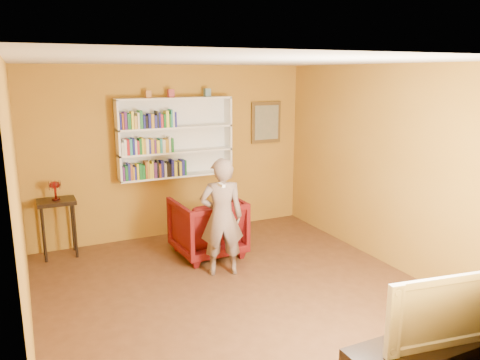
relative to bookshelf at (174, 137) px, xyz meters
name	(u,v)px	position (x,y,z in m)	size (l,w,h in m)	color
room_shell	(241,214)	(0.00, -2.41, -0.58)	(5.30, 5.80, 2.88)	#4B2C18
bookshelf	(174,137)	(0.00, 0.00, 0.00)	(1.80, 0.29, 1.23)	white
books_row_lower	(155,170)	(-0.36, -0.11, -0.46)	(0.98, 0.19, 0.27)	#522571
books_row_middle	(146,146)	(-0.48, -0.11, -0.09)	(0.79, 0.19, 0.25)	silver
books_row_upper	(148,120)	(-0.43, -0.10, 0.29)	(0.85, 0.19, 0.27)	navy
ornament_left	(148,94)	(-0.40, -0.06, 0.68)	(0.08, 0.08, 0.11)	#B06D32
ornament_centre	(171,93)	(-0.05, -0.06, 0.68)	(0.09, 0.09, 0.12)	maroon
ornament_right	(207,93)	(0.54, -0.06, 0.68)	(0.09, 0.09, 0.13)	slate
framed_painting	(266,122)	(1.65, 0.05, 0.16)	(0.55, 0.05, 0.70)	#4F3816
console_table	(57,210)	(-1.81, -0.16, -0.90)	(0.51, 0.39, 0.84)	black
ruby_lustre	(55,187)	(-1.81, -0.16, -0.56)	(0.16, 0.16, 0.27)	maroon
armchair	(207,226)	(0.14, -1.00, -1.17)	(0.91, 0.93, 0.85)	#430409
person	(222,217)	(0.06, -1.70, -0.82)	(0.56, 0.37, 1.55)	#6B584E
game_remote	(221,185)	(-0.07, -2.01, -0.32)	(0.04, 0.15, 0.04)	white
television	(437,306)	(0.61, -4.66, -0.77)	(1.02, 0.13, 0.58)	black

